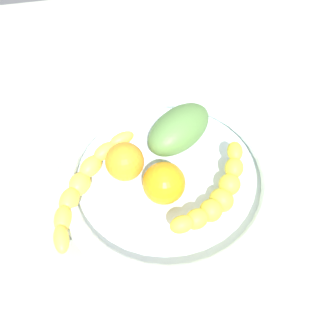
{
  "coord_description": "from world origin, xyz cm",
  "views": [
    {
      "loc": [
        29.18,
        -5.64,
        52.28
      ],
      "look_at": [
        0.0,
        0.0,
        7.54
      ],
      "focal_mm": 36.46,
      "sensor_mm": 36.0,
      "label": 1
    }
  ],
  "objects": [
    {
      "name": "fruit_bowl",
      "position": [
        0.0,
        0.0,
        5.27
      ],
      "size": [
        35.64,
        35.64,
        4.42
      ],
      "color": "silver",
      "rests_on": "kitchen_counter"
    },
    {
      "name": "orange_front",
      "position": [
        -2.42,
        -6.55,
        7.66
      ],
      "size": [
        6.24,
        6.24,
        6.24
      ],
      "primitive_type": "sphere",
      "color": "orange",
      "rests_on": "fruit_bowl"
    },
    {
      "name": "banana_draped_right",
      "position": [
        0.04,
        -13.25,
        7.09
      ],
      "size": [
        19.71,
        13.96,
        4.65
      ],
      "color": "yellow",
      "rests_on": "fruit_bowl"
    },
    {
      "name": "kitchen_counter",
      "position": [
        0.0,
        0.0,
        1.5
      ],
      "size": [
        120.0,
        120.0,
        3.0
      ],
      "primitive_type": "cube",
      "color": "#969F91",
      "rests_on": "ground"
    },
    {
      "name": "orange_mid_left",
      "position": [
        2.81,
        -1.16,
        7.84
      ],
      "size": [
        6.6,
        6.6,
        6.6
      ],
      "primitive_type": "sphere",
      "color": "orange",
      "rests_on": "fruit_bowl"
    },
    {
      "name": "mango_green",
      "position": [
        -7.4,
        3.32,
        7.66
      ],
      "size": [
        13.62,
        14.91,
        6.24
      ],
      "primitive_type": "ellipsoid",
      "rotation": [
        0.0,
        0.0,
        5.33
      ],
      "color": "#568341",
      "rests_on": "fruit_bowl"
    },
    {
      "name": "banana_draped_left",
      "position": [
        6.0,
        6.43,
        7.4
      ],
      "size": [
        14.22,
        14.85,
        5.16
      ],
      "color": "yellow",
      "rests_on": "fruit_bowl"
    }
  ]
}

